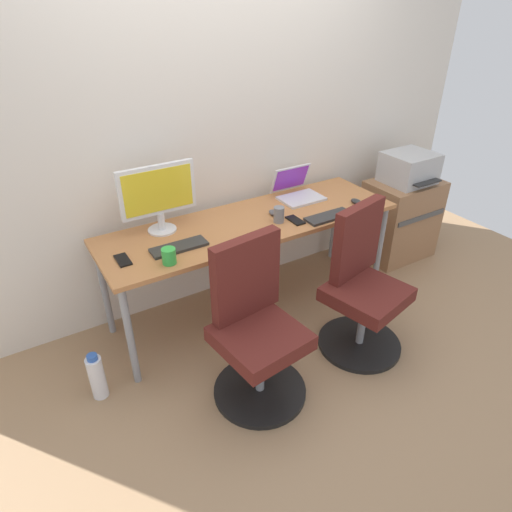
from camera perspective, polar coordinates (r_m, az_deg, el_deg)
The scene contains 18 objects.
ground_plane at distance 3.36m, azimuth -0.45°, elevation -6.44°, with size 5.28×5.28×0.00m, color #9E7A56.
back_wall at distance 3.11m, azimuth -4.48°, elevation 17.07°, with size 4.40×0.04×2.60m, color silver.
desk at distance 3.01m, azimuth -0.50°, elevation 3.56°, with size 2.04×0.63×0.72m.
office_chair_left at distance 2.50m, azimuth -0.08°, elevation -9.40°, with size 0.54×0.54×0.94m.
office_chair_right at distance 2.90m, azimuth 13.30°, elevation -3.94°, with size 0.54×0.54×0.94m.
side_cabinet at distance 4.04m, azimuth 17.83°, elevation 4.49°, with size 0.59×0.43×0.68m.
printer at distance 3.87m, azimuth 18.93°, elevation 10.57°, with size 0.38×0.40×0.24m.
water_bottle_on_floor at distance 2.78m, azimuth -19.60°, elevation -14.28°, with size 0.09×0.09×0.31m.
desktop_monitor at distance 2.81m, azimuth -12.37°, elevation 7.71°, with size 0.48×0.18×0.43m.
open_laptop at distance 3.33m, azimuth 5.23°, elevation 8.36°, with size 0.31×0.30×0.22m.
keyboard_by_monitor at distance 2.69m, azimuth -9.78°, elevation 1.15°, with size 0.34×0.12×0.02m, color #2D2D2D.
keyboard_by_laptop at distance 3.05m, azimuth 9.26°, elevation 4.99°, with size 0.34×0.12×0.02m, color #2D2D2D.
mouse_by_monitor at distance 3.30m, azimuth 12.66°, elevation 6.79°, with size 0.06×0.10×0.03m, color #2D2D2D.
mouse_by_laptop at distance 3.05m, azimuth 2.31°, elevation 5.52°, with size 0.06×0.10×0.03m, color #515156.
coffee_mug at distance 2.53m, azimuth -11.04°, elevation -0.01°, with size 0.08×0.08×0.09m, color green.
pen_cup at distance 2.94m, azimuth 2.93°, elevation 5.28°, with size 0.07×0.07×0.10m, color slate.
phone_near_monitor at distance 2.64m, azimuth -16.61°, elevation -0.49°, with size 0.07×0.14×0.01m, color black.
phone_near_laptop at distance 2.98m, azimuth 5.02°, elevation 4.57°, with size 0.07×0.14×0.01m, color black.
Camera 1 is at (-1.37, -2.29, 2.04)m, focal length 31.39 mm.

